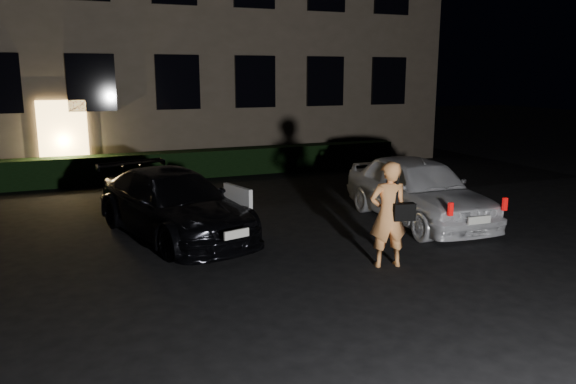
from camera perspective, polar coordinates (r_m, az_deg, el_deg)
name	(u,v)px	position (r m, az deg, el deg)	size (l,w,h in m)	color
ground	(332,294)	(8.66, 4.51, -10.33)	(80.00, 80.00, 0.00)	black
hedge	(184,165)	(18.23, -10.54, 2.76)	(15.00, 0.70, 0.85)	black
sedan	(174,204)	(11.68, -11.51, -1.19)	(3.01, 4.93, 1.34)	black
hatch	(418,189)	(12.86, 13.06, 0.28)	(1.97, 4.44, 1.48)	silver
man	(389,214)	(9.72, 10.19, -2.25)	(0.77, 0.58, 1.84)	#F29A54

